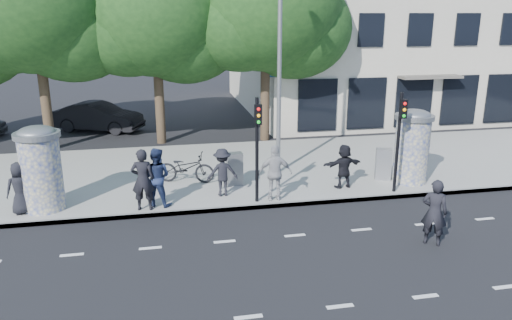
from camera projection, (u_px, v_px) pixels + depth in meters
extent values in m
plane|color=black|center=(310.00, 259.00, 12.75)|extent=(120.00, 120.00, 0.00)
cube|color=gray|center=(254.00, 169.00, 19.78)|extent=(40.00, 8.00, 0.15)
cube|color=slate|center=(277.00, 205.00, 16.07)|extent=(40.00, 0.10, 0.16)
cube|color=silver|center=(340.00, 306.00, 10.69)|extent=(32.00, 0.12, 0.01)
cube|color=silver|center=(295.00, 235.00, 14.07)|extent=(32.00, 0.12, 0.01)
cylinder|color=beige|center=(42.00, 174.00, 15.26)|extent=(1.20, 1.20, 2.30)
cylinder|color=slate|center=(37.00, 135.00, 14.91)|extent=(1.36, 1.36, 0.16)
ellipsoid|color=slate|center=(36.00, 132.00, 14.89)|extent=(1.10, 1.10, 0.38)
cylinder|color=beige|center=(411.00, 151.00, 17.77)|extent=(1.20, 1.20, 2.30)
cylinder|color=slate|center=(415.00, 117.00, 17.42)|extent=(1.36, 1.36, 0.16)
ellipsoid|color=slate|center=(415.00, 115.00, 17.40)|extent=(1.10, 1.10, 0.38)
cylinder|color=black|center=(257.00, 151.00, 15.73)|extent=(0.11, 0.11, 3.40)
cube|color=black|center=(258.00, 115.00, 15.22)|extent=(0.22, 0.14, 0.62)
cylinder|color=black|center=(398.00, 143.00, 16.63)|extent=(0.11, 0.11, 3.40)
cube|color=black|center=(403.00, 109.00, 16.12)|extent=(0.22, 0.14, 0.62)
cylinder|color=slate|center=(279.00, 67.00, 18.01)|extent=(0.16, 0.16, 8.00)
cylinder|color=#38281C|center=(45.00, 98.00, 22.23)|extent=(0.44, 0.44, 4.73)
ellipsoid|color=#163814|center=(33.00, 1.00, 21.05)|extent=(7.20, 7.20, 6.12)
cylinder|color=#38281C|center=(159.00, 97.00, 23.40)|extent=(0.44, 0.44, 4.41)
ellipsoid|color=#163814|center=(154.00, 11.00, 22.29)|extent=(6.80, 6.80, 5.78)
cylinder|color=#38281C|center=(265.00, 93.00, 23.94)|extent=(0.44, 0.44, 4.59)
ellipsoid|color=#163814|center=(266.00, 6.00, 22.79)|extent=(7.00, 7.00, 5.95)
cube|color=#BEB59F|center=(399.00, 13.00, 32.08)|extent=(20.00, 15.00, 12.00)
cube|color=black|center=(459.00, 100.00, 26.25)|extent=(18.00, 0.10, 2.60)
cube|color=#59544C|center=(430.00, 77.00, 25.17)|extent=(3.20, 0.90, 0.12)
cube|color=#194C8C|center=(285.00, 74.00, 24.01)|extent=(1.60, 0.06, 0.30)
imported|color=black|center=(20.00, 188.00, 15.02)|extent=(0.93, 0.77, 1.62)
imported|color=black|center=(143.00, 180.00, 15.27)|extent=(0.76, 0.54, 1.95)
imported|color=#1F2A4D|center=(157.00, 177.00, 15.62)|extent=(1.12, 1.01, 1.88)
imported|color=black|center=(222.00, 172.00, 16.52)|extent=(1.06, 0.63, 1.61)
imported|color=#A6A5A8|center=(275.00, 173.00, 16.07)|extent=(1.14, 0.74, 1.84)
imported|color=black|center=(344.00, 166.00, 17.28)|extent=(1.50, 0.71, 1.55)
imported|color=black|center=(434.00, 212.00, 13.32)|extent=(0.80, 0.75, 1.84)
imported|color=black|center=(186.00, 168.00, 17.87)|extent=(1.29, 2.19, 1.09)
cube|color=slate|center=(234.00, 169.00, 17.62)|extent=(0.58, 0.43, 1.16)
cube|color=gray|center=(383.00, 164.00, 18.18)|extent=(0.65, 0.56, 1.15)
imported|color=black|center=(98.00, 117.00, 26.20)|extent=(3.31, 4.86, 1.52)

